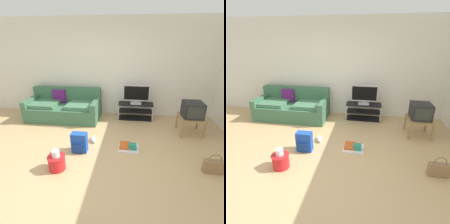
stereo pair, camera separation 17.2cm
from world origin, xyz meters
The scene contains 12 objects.
ground_plane centered at (0.00, 0.00, -0.01)m, with size 9.00×9.80×0.02m, color tan.
wall_back centered at (0.00, 2.45, 1.35)m, with size 9.00×0.10×2.70m, color silver.
couch centered at (-1.19, 1.90, 0.31)m, with size 2.00×0.93×0.83m.
tv_stand centered at (0.82, 2.09, 0.23)m, with size 0.97×0.39×0.45m.
flat_tv centered at (0.82, 2.07, 0.71)m, with size 0.72×0.22×0.53m.
side_table centered at (2.13, 1.37, 0.36)m, with size 0.55×0.55×0.42m.
crt_tv centered at (2.13, 1.39, 0.60)m, with size 0.43×0.44×0.36m.
backpack centered at (-0.29, 0.31, 0.20)m, with size 0.31×0.24×0.41m.
handbag centered at (2.13, -0.03, 0.13)m, with size 0.33×0.11×0.37m.
cleaning_bucket centered at (-0.53, -0.25, 0.15)m, with size 0.30×0.30×0.38m.
sneakers_pair centered at (-0.20, 0.72, 0.04)m, with size 0.41×0.28×0.09m.
floor_tray centered at (0.69, 0.52, 0.04)m, with size 0.42×0.35×0.14m.
Camera 2 is at (0.89, -2.58, 2.09)m, focal length 28.17 mm.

